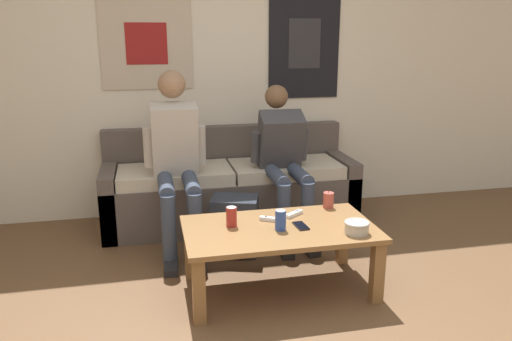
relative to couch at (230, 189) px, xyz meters
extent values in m
cube|color=silver|center=(-0.04, 0.35, 0.99)|extent=(10.00, 0.05, 2.55)
cube|color=beige|center=(-0.62, 0.31, 1.20)|extent=(0.75, 0.01, 0.74)
cube|color=maroon|center=(-0.62, 0.31, 1.20)|extent=(0.34, 0.01, 0.33)
cube|color=black|center=(0.73, 0.31, 1.19)|extent=(0.64, 0.01, 0.94)
cube|color=#2D2D33|center=(0.73, 0.31, 1.19)|extent=(0.29, 0.01, 0.42)
cube|color=#564C47|center=(0.00, 0.26, 0.11)|extent=(2.08, 0.13, 0.78)
cube|color=#564C47|center=(0.00, -0.09, -0.08)|extent=(2.08, 0.56, 0.41)
cube|color=#564C47|center=(-0.98, -0.09, -0.02)|extent=(0.12, 0.56, 0.53)
cube|color=#564C47|center=(0.98, -0.09, -0.02)|extent=(0.12, 0.56, 0.53)
cube|color=beige|center=(-0.46, -0.09, 0.18)|extent=(0.90, 0.52, 0.10)
cube|color=beige|center=(0.46, -0.09, 0.18)|extent=(0.90, 0.52, 0.10)
cube|color=olive|center=(0.10, -1.25, 0.12)|extent=(1.17, 0.66, 0.03)
cube|color=olive|center=(-0.43, -0.98, -0.09)|extent=(0.07, 0.07, 0.39)
cube|color=olive|center=(0.63, -0.98, -0.09)|extent=(0.07, 0.07, 0.39)
cube|color=olive|center=(-0.43, -1.52, -0.09)|extent=(0.07, 0.07, 0.39)
cube|color=olive|center=(0.63, -1.52, -0.09)|extent=(0.07, 0.07, 0.39)
cylinder|color=#384256|center=(-0.55, -0.54, 0.23)|extent=(0.11, 0.46, 0.11)
cylinder|color=#384256|center=(-0.55, -0.77, -0.02)|extent=(0.10, 0.10, 0.49)
cube|color=#232328|center=(-0.55, -0.84, -0.26)|extent=(0.11, 0.25, 0.05)
cylinder|color=#384256|center=(-0.37, -0.54, 0.23)|extent=(0.11, 0.46, 0.11)
cylinder|color=#384256|center=(-0.37, -0.77, -0.02)|extent=(0.10, 0.10, 0.49)
cube|color=#232328|center=(-0.37, -0.84, -0.26)|extent=(0.11, 0.25, 0.05)
cube|color=beige|center=(-0.46, -0.26, 0.50)|extent=(0.34, 0.31, 0.58)
sphere|color=#9E7556|center=(-0.46, -0.20, 0.91)|extent=(0.21, 0.21, 0.21)
cylinder|color=beige|center=(-0.65, -0.26, 0.45)|extent=(0.08, 0.10, 0.31)
cylinder|color=beige|center=(-0.27, -0.26, 0.45)|extent=(0.08, 0.10, 0.31)
cylinder|color=#384256|center=(0.29, -0.49, 0.23)|extent=(0.11, 0.38, 0.11)
cylinder|color=#384256|center=(0.29, -0.68, -0.02)|extent=(0.10, 0.10, 0.49)
cube|color=#232328|center=(0.29, -0.75, -0.26)|extent=(0.11, 0.25, 0.05)
cylinder|color=#384256|center=(0.47, -0.49, 0.23)|extent=(0.11, 0.38, 0.11)
cylinder|color=#384256|center=(0.47, -0.68, -0.02)|extent=(0.10, 0.10, 0.49)
cube|color=#232328|center=(0.47, -0.75, -0.26)|extent=(0.11, 0.25, 0.05)
cube|color=#3F3F44|center=(0.38, -0.22, 0.44)|extent=(0.35, 0.38, 0.51)
sphere|color=brown|center=(0.38, -0.09, 0.78)|extent=(0.19, 0.19, 0.19)
cylinder|color=#3F3F44|center=(0.18, -0.21, 0.40)|extent=(0.08, 0.12, 0.26)
cylinder|color=#3F3F44|center=(0.57, -0.21, 0.40)|extent=(0.08, 0.12, 0.26)
cube|color=#282D38|center=(-0.07, -0.64, -0.07)|extent=(0.39, 0.33, 0.42)
cube|color=#282D38|center=(-0.10, -0.75, -0.17)|extent=(0.24, 0.15, 0.19)
cylinder|color=#B7B2A8|center=(0.52, -1.44, 0.17)|extent=(0.14, 0.14, 0.07)
torus|color=#B7B2A8|center=(0.52, -1.44, 0.20)|extent=(0.15, 0.15, 0.02)
cylinder|color=#B24C42|center=(0.51, -0.98, 0.19)|extent=(0.07, 0.07, 0.11)
cylinder|color=black|center=(0.51, -0.98, 0.25)|extent=(0.00, 0.00, 0.01)
cylinder|color=#28479E|center=(0.09, -1.30, 0.20)|extent=(0.07, 0.07, 0.12)
cylinder|color=silver|center=(0.09, -1.30, 0.26)|extent=(0.06, 0.06, 0.00)
cylinder|color=maroon|center=(-0.18, -1.18, 0.20)|extent=(0.07, 0.07, 0.12)
cylinder|color=silver|center=(-0.18, -1.18, 0.26)|extent=(0.06, 0.06, 0.00)
cube|color=white|center=(0.07, -1.14, 0.15)|extent=(0.14, 0.10, 0.02)
cylinder|color=#333842|center=(0.05, -1.13, 0.16)|extent=(0.01, 0.01, 0.00)
cube|color=white|center=(0.24, -1.08, 0.15)|extent=(0.14, 0.11, 0.02)
cylinder|color=#333842|center=(0.27, -1.06, 0.16)|extent=(0.01, 0.01, 0.00)
cube|color=black|center=(0.23, -1.27, 0.14)|extent=(0.08, 0.14, 0.01)
cube|color=black|center=(0.23, -1.27, 0.15)|extent=(0.07, 0.13, 0.00)
camera|label=1|loc=(-0.65, -4.00, 1.27)|focal=35.00mm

